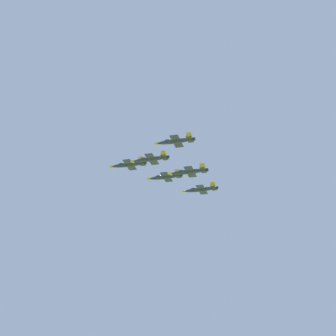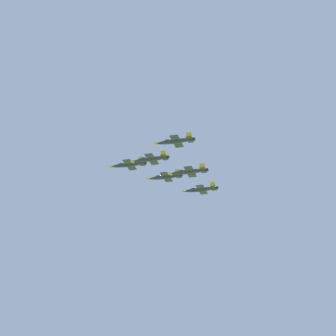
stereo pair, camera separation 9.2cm
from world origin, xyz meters
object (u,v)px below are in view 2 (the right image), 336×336
(jet_lead, at_px, (128,165))
(jet_right_outer, at_px, (200,189))
(jet_left_outer, at_px, (175,141))
(jet_right_wingman, at_px, (165,177))
(jet_slot_rear, at_px, (189,172))
(jet_left_wingman, at_px, (150,159))

(jet_lead, bearing_deg, jet_right_outer, -140.62)
(jet_left_outer, height_order, jet_right_outer, jet_left_outer)
(jet_lead, xyz_separation_m, jet_right_outer, (26.59, -25.76, -5.37))
(jet_right_wingman, bearing_deg, jet_right_outer, -139.89)
(jet_right_wingman, height_order, jet_slot_rear, jet_right_wingman)
(jet_right_outer, relative_size, jet_slot_rear, 0.98)
(jet_left_outer, relative_size, jet_right_outer, 0.98)
(jet_right_outer, bearing_deg, jet_slot_rear, 90.35)
(jet_left_outer, distance_m, jet_right_outer, 47.96)
(jet_lead, height_order, jet_left_outer, jet_lead)
(jet_right_outer, height_order, jet_slot_rear, jet_right_outer)
(jet_lead, height_order, jet_left_wingman, jet_lead)
(jet_lead, bearing_deg, jet_right_wingman, -140.62)
(jet_left_wingman, xyz_separation_m, jet_right_wingman, (23.86, 2.32, 2.34))
(jet_left_wingman, height_order, jet_slot_rear, jet_left_wingman)
(jet_left_wingman, distance_m, jet_slot_rear, 18.64)
(jet_left_wingman, distance_m, jet_right_wingman, 24.09)
(jet_left_outer, bearing_deg, jet_lead, -40.66)
(jet_right_wingman, bearing_deg, jet_left_outer, 111.15)
(jet_lead, xyz_separation_m, jet_slot_rear, (2.73, -28.07, -7.05))
(jet_lead, xyz_separation_m, jet_left_wingman, (-10.57, -15.20, -4.83))
(jet_left_wingman, relative_size, jet_right_outer, 0.98)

